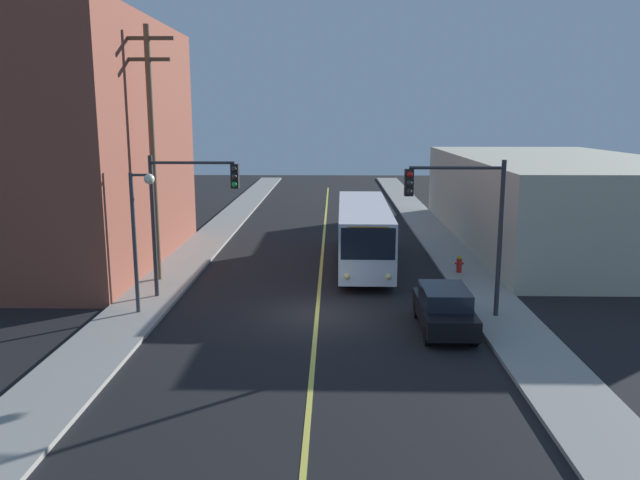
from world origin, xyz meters
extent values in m
plane|color=black|center=(0.00, 0.00, 0.00)|extent=(120.00, 120.00, 0.00)
cube|color=gray|center=(-7.25, 10.00, 0.07)|extent=(2.50, 90.00, 0.15)
cube|color=gray|center=(7.25, 10.00, 0.07)|extent=(2.50, 90.00, 0.15)
cube|color=#D8CC4C|center=(0.00, 15.00, 0.01)|extent=(0.16, 60.00, 0.01)
cube|color=brown|center=(-13.50, 8.71, 6.30)|extent=(10.00, 16.38, 12.59)
cube|color=black|center=(-8.54, 8.71, 1.60)|extent=(0.06, 11.47, 1.30)
cube|color=black|center=(-8.54, 8.71, 4.80)|extent=(0.06, 11.47, 1.30)
cube|color=black|center=(-8.54, 8.71, 8.00)|extent=(0.06, 11.47, 1.30)
cube|color=beige|center=(14.50, 15.28, 2.65)|extent=(12.00, 25.04, 5.30)
cube|color=black|center=(8.54, 15.28, 1.60)|extent=(0.06, 17.53, 1.30)
cube|color=silver|center=(2.20, 8.53, 1.83)|extent=(2.70, 12.03, 2.75)
cube|color=black|center=(2.13, 2.55, 2.35)|extent=(2.35, 0.11, 1.40)
cube|color=black|center=(2.27, 14.51, 2.45)|extent=(2.30, 0.11, 1.10)
cube|color=black|center=(0.95, 8.55, 2.35)|extent=(0.19, 10.20, 1.10)
cube|color=black|center=(3.45, 8.51, 2.35)|extent=(0.19, 10.20, 1.10)
cube|color=orange|center=(2.13, 2.56, 2.95)|extent=(1.79, 0.08, 0.30)
sphere|color=#F9D872|center=(1.23, 2.52, 0.90)|extent=(0.24, 0.24, 0.24)
sphere|color=#F9D872|center=(3.02, 2.50, 0.90)|extent=(0.24, 0.24, 0.24)
cylinder|color=black|center=(1.02, 4.34, 0.50)|extent=(0.31, 1.00, 1.00)
cylinder|color=black|center=(3.27, 4.32, 0.50)|extent=(0.31, 1.00, 1.00)
cylinder|color=black|center=(1.12, 12.04, 0.50)|extent=(0.31, 1.00, 1.00)
cylinder|color=black|center=(3.37, 12.02, 0.50)|extent=(0.31, 1.00, 1.00)
cube|color=black|center=(4.70, -1.81, 0.67)|extent=(1.83, 4.41, 0.70)
cube|color=black|center=(4.70, -1.81, 1.32)|extent=(1.64, 2.47, 0.60)
cylinder|color=black|center=(3.89, -3.31, 0.32)|extent=(0.22, 0.64, 0.64)
cylinder|color=black|center=(5.49, -3.32, 0.32)|extent=(0.22, 0.64, 0.64)
cylinder|color=black|center=(3.91, -0.31, 0.32)|extent=(0.22, 0.64, 0.64)
cylinder|color=black|center=(5.51, -0.32, 0.32)|extent=(0.22, 0.64, 0.64)
cylinder|color=brown|center=(-7.64, 4.77, 5.93)|extent=(0.28, 0.28, 11.56)
cube|color=#4C3D2D|center=(-7.64, 4.77, 11.11)|extent=(2.40, 0.16, 0.16)
cube|color=#4C3D2D|center=(-7.64, 4.77, 10.21)|extent=(2.00, 0.16, 0.16)
cylinder|color=#2D2D33|center=(-6.95, 1.97, 3.15)|extent=(0.18, 0.18, 6.00)
cylinder|color=#2D2D33|center=(-5.20, 1.97, 5.85)|extent=(3.50, 0.12, 0.12)
cube|color=black|center=(-3.45, 1.97, 5.30)|extent=(0.32, 0.36, 1.00)
sphere|color=#2D2D2D|center=(-3.45, 1.78, 5.62)|extent=(0.22, 0.22, 0.22)
sphere|color=#2D2D2D|center=(-3.45, 1.78, 5.30)|extent=(0.22, 0.22, 0.22)
sphere|color=green|center=(-3.45, 1.78, 4.98)|extent=(0.22, 0.22, 0.22)
cylinder|color=#2D2D33|center=(6.95, -0.43, 3.15)|extent=(0.18, 0.18, 6.00)
cylinder|color=#2D2D33|center=(5.20, -0.43, 5.85)|extent=(3.50, 0.12, 0.12)
cube|color=black|center=(3.45, -0.43, 5.30)|extent=(0.32, 0.36, 1.00)
sphere|color=red|center=(3.45, -0.62, 5.62)|extent=(0.22, 0.22, 0.22)
sphere|color=#2D2D2D|center=(3.45, -0.62, 5.30)|extent=(0.22, 0.22, 0.22)
sphere|color=#2D2D2D|center=(3.45, -0.62, 4.98)|extent=(0.22, 0.22, 0.22)
cylinder|color=#38383D|center=(-7.05, -0.31, 2.90)|extent=(0.16, 0.16, 5.50)
cylinder|color=#38383D|center=(-6.70, -0.31, 5.55)|extent=(0.70, 0.10, 0.10)
sphere|color=#EAE5C6|center=(-6.35, -0.31, 5.40)|extent=(0.40, 0.40, 0.40)
cylinder|color=red|center=(6.85, 6.39, 0.50)|extent=(0.26, 0.26, 0.70)
sphere|color=gold|center=(6.85, 6.39, 0.87)|extent=(0.24, 0.24, 0.24)
cylinder|color=red|center=(6.69, 6.39, 0.60)|extent=(0.12, 0.10, 0.10)
cylinder|color=red|center=(7.01, 6.39, 0.60)|extent=(0.12, 0.10, 0.10)
camera|label=1|loc=(0.65, -23.86, 7.72)|focal=35.19mm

